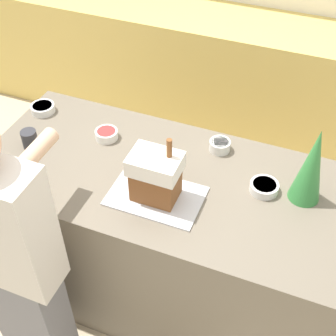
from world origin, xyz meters
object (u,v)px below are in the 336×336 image
candy_bowl_beside_tree (107,134)px  gingerbread_house (156,176)px  candy_bowl_far_right (43,108)px  person (15,264)px  decorative_tree (312,166)px  candy_bowl_front_corner (264,187)px  candy_bowl_near_tray_left (220,145)px  baking_tray (156,196)px  mug (30,139)px

candy_bowl_beside_tree → gingerbread_house: bearing=-36.2°
candy_bowl_far_right → person: 0.94m
decorative_tree → candy_bowl_beside_tree: bearing=177.5°
gingerbread_house → candy_bowl_beside_tree: gingerbread_house is taller
decorative_tree → candy_bowl_beside_tree: decorative_tree is taller
gingerbread_house → candy_bowl_front_corner: gingerbread_house is taller
decorative_tree → candy_bowl_near_tray_left: decorative_tree is taller
baking_tray → candy_bowl_near_tray_left: (0.17, 0.41, 0.03)m
mug → gingerbread_house: bearing=-6.9°
candy_bowl_far_right → person: bearing=-65.9°
candy_bowl_beside_tree → candy_bowl_far_right: size_ratio=0.89×
person → candy_bowl_front_corner: bearing=38.4°
baking_tray → gingerbread_house: gingerbread_house is taller
candy_bowl_near_tray_left → candy_bowl_far_right: bearing=-177.1°
candy_bowl_front_corner → candy_bowl_near_tray_left: bearing=143.9°
candy_bowl_beside_tree → mug: size_ratio=1.20×
gingerbread_house → person: person is taller
baking_tray → mug: size_ratio=4.35×
candy_bowl_front_corner → baking_tray: bearing=-153.8°
candy_bowl_near_tray_left → gingerbread_house: bearing=-112.3°
gingerbread_house → decorative_tree: decorative_tree is taller
baking_tray → mug: bearing=173.1°
baking_tray → candy_bowl_beside_tree: bearing=143.8°
candy_bowl_far_right → decorative_tree: bearing=-4.7°
decorative_tree → candy_bowl_front_corner: bearing=-170.8°
baking_tray → candy_bowl_beside_tree: candy_bowl_beside_tree is taller
candy_bowl_near_tray_left → baking_tray: bearing=-112.3°
candy_bowl_near_tray_left → person: person is taller
gingerbread_house → candy_bowl_near_tray_left: bearing=67.7°
baking_tray → person: bearing=-132.5°
baking_tray → gingerbread_house: size_ratio=1.30×
decorative_tree → candy_bowl_front_corner: size_ratio=2.90×
candy_bowl_near_tray_left → candy_bowl_beside_tree: 0.58m
candy_bowl_beside_tree → candy_bowl_front_corner: (0.84, -0.07, -0.00)m
baking_tray → mug: mug is taller
candy_bowl_beside_tree → decorative_tree: bearing=-2.5°
candy_bowl_front_corner → mug: mug is taller
gingerbread_house → mug: (-0.72, 0.09, -0.08)m
candy_bowl_far_right → candy_bowl_front_corner: bearing=-6.6°
candy_bowl_front_corner → person: 1.14m
candy_bowl_front_corner → person: person is taller
baking_tray → candy_bowl_far_right: size_ratio=3.22×
candy_bowl_far_right → mug: bearing=-68.8°
person → candy_bowl_beside_tree: bearing=86.4°
candy_bowl_beside_tree → candy_bowl_far_right: (-0.43, 0.07, -0.00)m
baking_tray → candy_bowl_near_tray_left: size_ratio=4.00×
candy_bowl_far_right → baking_tray: bearing=-23.8°
candy_bowl_front_corner → person: size_ratio=0.08×
candy_bowl_front_corner → gingerbread_house: bearing=-153.8°
decorative_tree → candy_bowl_near_tray_left: 0.50m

